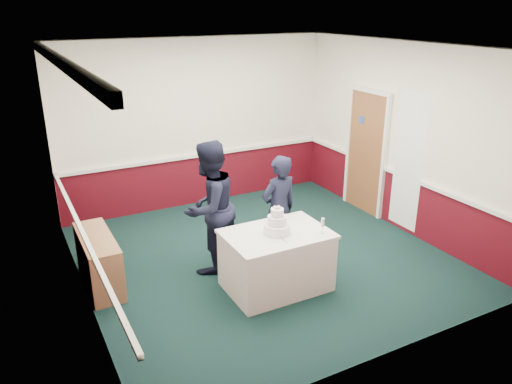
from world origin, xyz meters
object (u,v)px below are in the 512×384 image
cake_knife (283,239)px  wedding_cake (277,225)px  person_woman (279,210)px  person_man (209,207)px  champagne_flute (323,223)px  cake_table (276,260)px  sideboard (99,261)px

cake_knife → wedding_cake: bearing=80.3°
person_woman → wedding_cake: bearing=50.2°
wedding_cake → person_man: 1.03m
cake_knife → person_woman: 0.91m
champagne_flute → person_man: size_ratio=0.11×
cake_table → person_man: person_man is taller
sideboard → person_woman: 2.50m
cake_knife → person_woman: bearing=61.8°
wedding_cake → cake_knife: 0.23m
sideboard → person_woman: person_woman is taller
cake_table → wedding_cake: size_ratio=3.63×
cake_table → person_woman: bearing=57.9°
sideboard → cake_knife: cake_knife is taller
cake_table → champagne_flute: size_ratio=6.44×
champagne_flute → person_woman: bearing=97.4°
cake_table → cake_knife: cake_knife is taller
person_man → champagne_flute: bearing=104.3°
champagne_flute → sideboard: bearing=150.5°
person_man → sideboard: bearing=-38.9°
champagne_flute → cake_table: bearing=150.8°
champagne_flute → person_man: 1.56m
wedding_cake → champagne_flute: wedding_cake is taller
cake_table → cake_knife: 0.44m
cake_knife → person_woman: person_woman is taller
wedding_cake → person_woman: (0.38, 0.61, -0.10)m
wedding_cake → cake_knife: wedding_cake is taller
person_woman → person_man: bearing=-23.0°
person_man → cake_table: bearing=94.3°
wedding_cake → champagne_flute: (0.50, -0.28, 0.03)m
cake_table → wedding_cake: wedding_cake is taller
sideboard → cake_table: size_ratio=0.91×
wedding_cake → cake_knife: size_ratio=1.65×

